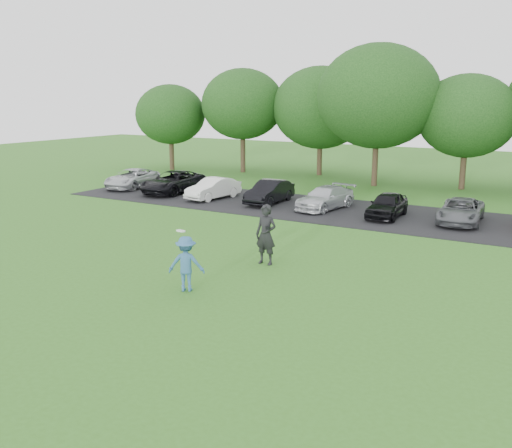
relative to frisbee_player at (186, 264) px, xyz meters
The scene contains 6 objects.
ground 0.85m from the frisbee_player, 26.88° to the left, with size 100.00×100.00×0.00m, color #356C1F.
parking_lot 13.14m from the frisbee_player, 89.05° to the left, with size 32.00×6.50×0.03m, color black.
frisbee_player is the anchor object (origin of this frame).
camera_bystander 3.55m from the frisbee_player, 79.05° to the left, with size 0.74×0.49×2.02m.
parked_cars 13.21m from the frisbee_player, 89.68° to the left, with size 31.26×4.63×1.24m.
tree_row 23.30m from the frisbee_player, 85.68° to the left, with size 42.39×9.85×8.64m.
Camera 1 is at (9.44, -12.67, 5.53)m, focal length 40.00 mm.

